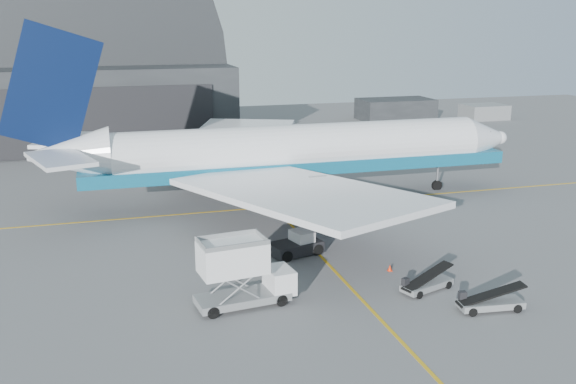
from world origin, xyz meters
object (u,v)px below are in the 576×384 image
object	(u,v)px
pushback_tug	(297,245)
belt_loader_a	(426,284)
belt_loader_b	(490,302)
catering_truck	(241,274)
airliner	(281,153)

from	to	relation	value
pushback_tug	belt_loader_a	xyz separation A→B (m)	(6.72, -9.64, -0.22)
pushback_tug	belt_loader_a	distance (m)	11.75
belt_loader_a	belt_loader_b	world-z (taller)	belt_loader_b
catering_truck	pushback_tug	world-z (taller)	catering_truck
airliner	catering_truck	distance (m)	25.93
catering_truck	belt_loader_a	xyz separation A→B (m)	(13.10, -1.16, -1.79)
catering_truck	pushback_tug	distance (m)	10.73
pushback_tug	belt_loader_a	bearing A→B (deg)	-70.78
airliner	belt_loader_a	world-z (taller)	airliner
belt_loader_a	belt_loader_b	xyz separation A→B (m)	(2.50, -4.01, 0.03)
airliner	belt_loader_b	distance (m)	30.20
airliner	belt_loader_b	bearing A→B (deg)	-77.96
airliner	belt_loader_b	size ratio (longest dim) A/B	11.52
belt_loader_b	belt_loader_a	bearing A→B (deg)	128.08
airliner	belt_loader_a	size ratio (longest dim) A/B	12.14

